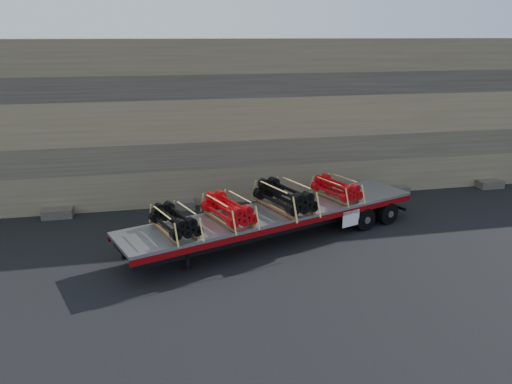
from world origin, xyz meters
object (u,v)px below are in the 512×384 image
(bundle_front, at_px, (175,221))
(bundle_rear, at_px, (336,189))
(trailer, at_px, (275,225))
(bundle_midfront, at_px, (229,210))
(bundle_midrear, at_px, (285,197))

(bundle_front, bearing_deg, bundle_rear, -0.00)
(trailer, relative_size, bundle_midfront, 5.42)
(bundle_front, bearing_deg, bundle_midfront, -0.00)
(trailer, distance_m, bundle_rear, 2.97)
(bundle_midrear, xyz_separation_m, bundle_rear, (2.28, 0.82, -0.08))
(bundle_midfront, distance_m, bundle_midrear, 2.31)
(bundle_midrear, bearing_deg, bundle_rear, 0.00)
(bundle_front, distance_m, bundle_rear, 6.68)
(bundle_midrear, bearing_deg, bundle_front, 180.00)
(bundle_midfront, xyz_separation_m, bundle_midrear, (2.17, 0.78, 0.05))
(bundle_midfront, height_order, bundle_midrear, bundle_midrear)
(trailer, relative_size, bundle_front, 5.71)
(bundle_front, relative_size, bundle_rear, 1.03)
(trailer, bearing_deg, bundle_midrear, -0.00)
(bundle_front, height_order, bundle_rear, bundle_front)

